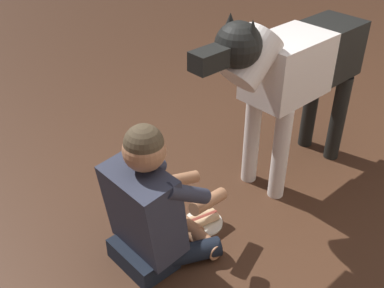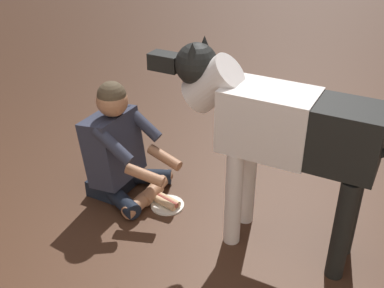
# 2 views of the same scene
# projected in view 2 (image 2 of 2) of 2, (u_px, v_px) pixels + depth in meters

# --- Properties ---
(ground_plane) EXTENTS (15.18, 15.18, 0.00)m
(ground_plane) POSITION_uv_depth(u_px,v_px,m) (174.00, 238.00, 2.94)
(ground_plane) COLOR #452A1A
(person_sitting_on_floor) EXTENTS (0.70, 0.62, 0.84)m
(person_sitting_on_floor) POSITION_uv_depth(u_px,v_px,m) (120.00, 150.00, 3.21)
(person_sitting_on_floor) COLOR black
(person_sitting_on_floor) RESTS_ON ground
(large_dog) EXTENTS (1.41, 0.76, 1.21)m
(large_dog) POSITION_uv_depth(u_px,v_px,m) (278.00, 129.00, 2.56)
(large_dog) COLOR silver
(large_dog) RESTS_ON ground
(hot_dog_on_plate) EXTENTS (0.23, 0.23, 0.06)m
(hot_dog_on_plate) POSITION_uv_depth(u_px,v_px,m) (167.00, 203.00, 3.22)
(hot_dog_on_plate) COLOR white
(hot_dog_on_plate) RESTS_ON ground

